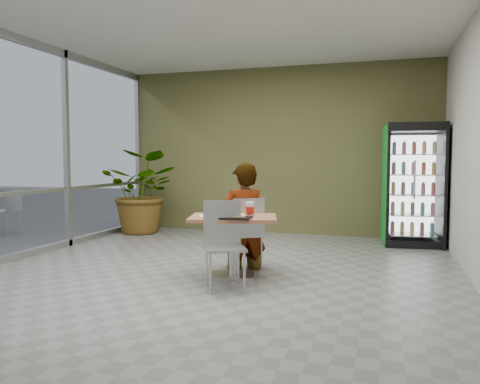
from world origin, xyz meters
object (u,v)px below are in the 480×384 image
at_px(soda_cup, 250,210).
at_px(chair_near, 224,237).
at_px(seated_woman, 243,228).
at_px(potted_plant, 144,192).
at_px(beverage_fridge, 413,185).
at_px(dining_table, 233,234).
at_px(chair_far, 247,228).
at_px(cafeteria_tray, 234,218).

bearing_deg(soda_cup, chair_near, -113.10).
bearing_deg(seated_woman, potted_plant, -72.95).
xyz_separation_m(soda_cup, potted_plant, (-2.96, 2.78, -0.03)).
bearing_deg(seated_woman, beverage_fridge, -164.88).
bearing_deg(chair_near, dining_table, 66.15).
bearing_deg(chair_far, seated_woman, -64.49).
relative_size(dining_table, chair_far, 1.25).
relative_size(chair_far, chair_near, 0.97).
height_order(chair_far, potted_plant, potted_plant).
bearing_deg(dining_table, potted_plant, 134.64).
xyz_separation_m(dining_table, chair_near, (0.03, -0.44, 0.03)).
bearing_deg(dining_table, seated_woman, 91.77).
bearing_deg(potted_plant, beverage_fridge, 1.58).
relative_size(chair_far, beverage_fridge, 0.46).
distance_m(seated_woman, potted_plant, 3.58).
xyz_separation_m(chair_near, soda_cup, (0.18, 0.43, 0.27)).
bearing_deg(soda_cup, beverage_fridge, 55.91).
bearing_deg(beverage_fridge, chair_near, -128.97).
height_order(dining_table, seated_woman, seated_woman).
xyz_separation_m(chair_far, soda_cup, (0.17, -0.45, 0.29)).
bearing_deg(beverage_fridge, dining_table, -133.09).
xyz_separation_m(chair_near, potted_plant, (-2.77, 3.22, 0.24)).
bearing_deg(soda_cup, potted_plant, 136.72).
height_order(dining_table, cafeteria_tray, cafeteria_tray).
distance_m(dining_table, chair_far, 0.44).
xyz_separation_m(seated_woman, soda_cup, (0.23, -0.48, 0.29)).
height_order(chair_far, seated_woman, seated_woman).
xyz_separation_m(seated_woman, potted_plant, (-2.73, 2.30, 0.26)).
distance_m(seated_woman, soda_cup, 0.61).
bearing_deg(dining_table, cafeteria_tray, -69.57).
xyz_separation_m(chair_near, seated_woman, (-0.04, 0.91, -0.02)).
distance_m(dining_table, potted_plant, 3.91).
xyz_separation_m(chair_far, potted_plant, (-2.78, 2.34, 0.25)).
bearing_deg(seated_woman, cafeteria_tray, 65.25).
bearing_deg(beverage_fridge, soda_cup, -130.26).
height_order(chair_far, chair_near, chair_near).
relative_size(cafeteria_tray, potted_plant, 0.25).
bearing_deg(seated_woman, chair_far, 115.51).
distance_m(dining_table, beverage_fridge, 3.67).
bearing_deg(cafeteria_tray, dining_table, 110.43).
height_order(chair_near, beverage_fridge, beverage_fridge).
bearing_deg(chair_far, soda_cup, 78.53).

